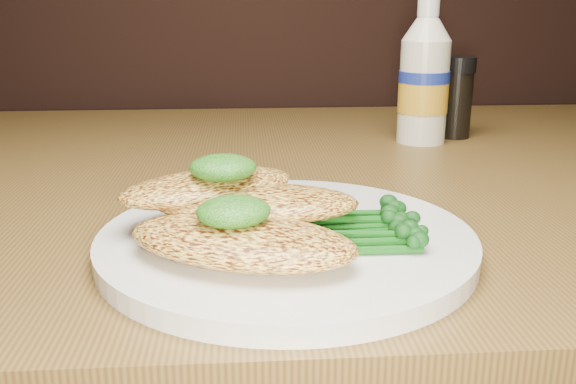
{
  "coord_description": "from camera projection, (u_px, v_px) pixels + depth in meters",
  "views": [
    {
      "loc": [
        -0.15,
        0.37,
        0.93
      ],
      "look_at": [
        -0.12,
        0.82,
        0.79
      ],
      "focal_mm": 38.86,
      "sensor_mm": 36.0,
      "label": 1
    }
  ],
  "objects": [
    {
      "name": "plate",
      "position": [
        287.0,
        241.0,
        0.47
      ],
      "size": [
        0.28,
        0.28,
        0.01
      ],
      "primitive_type": "cylinder",
      "color": "silver",
      "rests_on": "dining_table"
    },
    {
      "name": "pepper_grinder",
      "position": [
        457.0,
        98.0,
        0.84
      ],
      "size": [
        0.05,
        0.05,
        0.11
      ],
      "primitive_type": null,
      "rotation": [
        0.0,
        0.0,
        -0.03
      ],
      "color": "black",
      "rests_on": "dining_table"
    },
    {
      "name": "chicken_front",
      "position": [
        241.0,
        240.0,
        0.41
      ],
      "size": [
        0.18,
        0.14,
        0.03
      ],
      "primitive_type": "ellipsoid",
      "rotation": [
        0.0,
        0.0,
        -0.4
      ],
      "color": "#FAC84F",
      "rests_on": "plate"
    },
    {
      "name": "mayo_bottle",
      "position": [
        424.0,
        72.0,
        0.8
      ],
      "size": [
        0.08,
        0.08,
        0.18
      ],
      "primitive_type": null,
      "rotation": [
        0.0,
        0.0,
        -0.17
      ],
      "color": "beige",
      "rests_on": "dining_table"
    },
    {
      "name": "broccolini_bundle",
      "position": [
        348.0,
        222.0,
        0.45
      ],
      "size": [
        0.16,
        0.13,
        0.02
      ],
      "primitive_type": null,
      "rotation": [
        0.0,
        0.0,
        -0.22
      ],
      "color": "#114F11",
      "rests_on": "plate"
    },
    {
      "name": "chicken_back",
      "position": [
        208.0,
        187.0,
        0.48
      ],
      "size": [
        0.16,
        0.13,
        0.02
      ],
      "primitive_type": "ellipsoid",
      "rotation": [
        0.0,
        0.0,
        0.46
      ],
      "color": "#FAC84F",
      "rests_on": "plate"
    },
    {
      "name": "pesto_front",
      "position": [
        233.0,
        211.0,
        0.41
      ],
      "size": [
        0.06,
        0.06,
        0.02
      ],
      "primitive_type": "ellipsoid",
      "rotation": [
        0.0,
        0.0,
        0.33
      ],
      "color": "#073309",
      "rests_on": "chicken_front"
    },
    {
      "name": "pesto_back",
      "position": [
        223.0,
        168.0,
        0.47
      ],
      "size": [
        0.05,
        0.05,
        0.02
      ],
      "primitive_type": "ellipsoid",
      "rotation": [
        0.0,
        0.0,
        -0.07
      ],
      "color": "#073309",
      "rests_on": "chicken_back"
    },
    {
      "name": "chicken_mid",
      "position": [
        258.0,
        203.0,
        0.46
      ],
      "size": [
        0.16,
        0.08,
        0.02
      ],
      "primitive_type": "ellipsoid",
      "rotation": [
        0.0,
        0.0,
        -0.06
      ],
      "color": "#FAC84F",
      "rests_on": "plate"
    }
  ]
}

